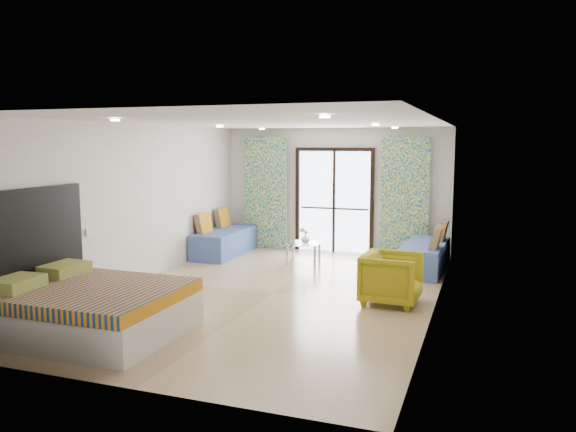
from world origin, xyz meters
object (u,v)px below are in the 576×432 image
(daybed_right, at_px, (425,256))
(armchair, at_px, (392,276))
(bed, at_px, (90,309))
(daybed_left, at_px, (224,241))
(coffee_table, at_px, (303,245))

(daybed_right, height_order, armchair, daybed_right)
(bed, distance_m, armchair, 4.24)
(armchair, bearing_deg, daybed_right, -3.24)
(bed, relative_size, daybed_left, 1.14)
(coffee_table, height_order, armchair, armchair)
(daybed_left, distance_m, coffee_table, 1.91)
(daybed_left, relative_size, armchair, 2.28)
(daybed_left, distance_m, armchair, 4.71)
(coffee_table, bearing_deg, bed, -104.54)
(bed, distance_m, daybed_right, 6.14)
(daybed_right, bearing_deg, daybed_left, -179.22)
(daybed_left, bearing_deg, bed, -83.54)
(bed, relative_size, daybed_right, 1.15)
(daybed_left, xyz_separation_m, coffee_table, (1.89, -0.30, 0.08))
(bed, relative_size, coffee_table, 3.02)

